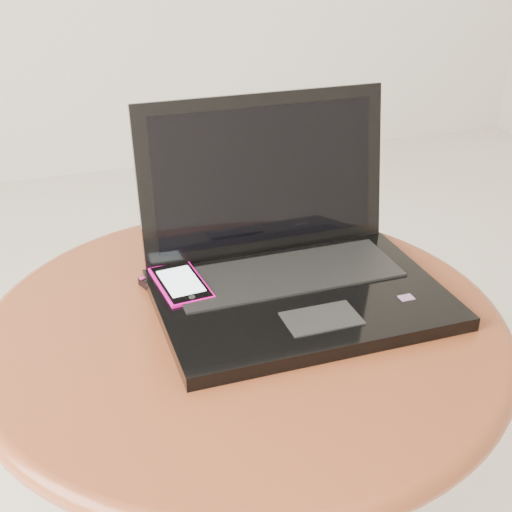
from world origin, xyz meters
name	(u,v)px	position (x,y,z in m)	size (l,w,h in m)	color
table	(245,387)	(0.02, -0.06, 0.42)	(0.68, 0.68, 0.54)	brown
laptop	(289,261)	(0.10, -0.02, 0.58)	(0.37, 0.30, 0.24)	black
phone_black	(183,292)	(-0.05, 0.01, 0.54)	(0.10, 0.14, 0.01)	black
phone_pink	(181,285)	(-0.05, 0.01, 0.55)	(0.07, 0.11, 0.01)	#DE078B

